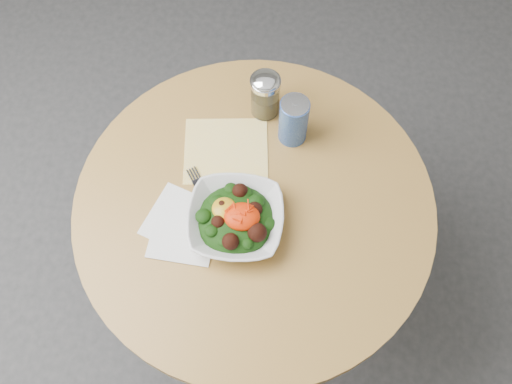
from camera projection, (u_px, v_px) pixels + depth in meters
ground at (255, 292)px, 2.08m from camera, size 6.00×6.00×0.00m
table at (254, 233)px, 1.59m from camera, size 0.90×0.90×0.75m
cloth_napkin at (226, 151)px, 1.48m from camera, size 0.22×0.21×0.00m
paper_napkins at (182, 226)px, 1.38m from camera, size 0.20×0.22×0.00m
salad_bowl at (236, 219)px, 1.36m from camera, size 0.24×0.24×0.09m
fork at (206, 199)px, 1.41m from camera, size 0.12×0.19×0.00m
spice_shaker at (265, 95)px, 1.47m from camera, size 0.08×0.08×0.14m
beverage_can at (294, 120)px, 1.44m from camera, size 0.07×0.07×0.14m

